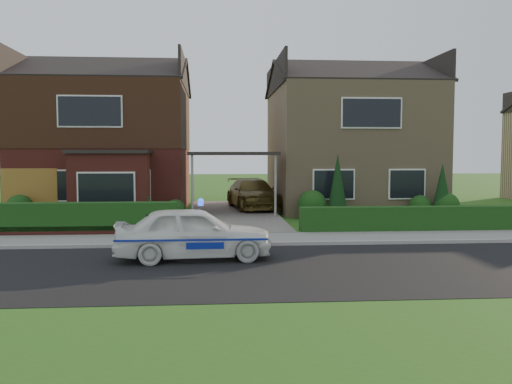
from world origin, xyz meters
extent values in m
plane|color=#274C14|center=(0.00, 0.00, 0.00)|extent=(120.00, 120.00, 0.00)
cube|color=black|center=(0.00, 0.00, 0.00)|extent=(60.00, 6.00, 0.02)
cube|color=#9E9993|center=(0.00, 3.05, 0.06)|extent=(60.00, 0.16, 0.12)
cube|color=slate|center=(0.00, 4.10, 0.05)|extent=(60.00, 2.00, 0.10)
cube|color=#274C14|center=(0.00, -5.00, 0.00)|extent=(60.00, 4.00, 0.01)
cube|color=#666059|center=(0.00, 11.00, 0.06)|extent=(3.80, 12.00, 0.12)
cube|color=maroon|center=(-5.80, 14.00, 2.90)|extent=(7.20, 8.00, 5.80)
cube|color=white|center=(-7.38, 9.98, 1.40)|extent=(1.80, 0.08, 1.30)
cube|color=white|center=(-4.22, 9.98, 1.40)|extent=(1.60, 0.08, 1.30)
cube|color=white|center=(-5.80, 9.98, 4.40)|extent=(2.60, 0.08, 1.30)
cube|color=black|center=(-5.80, 14.00, 4.35)|extent=(7.26, 8.06, 2.90)
cube|color=maroon|center=(-4.94, 9.30, 1.35)|extent=(3.00, 1.40, 2.70)
cube|color=black|center=(-4.94, 9.30, 2.77)|extent=(3.20, 1.60, 0.14)
cube|color=tan|center=(5.80, 14.00, 2.90)|extent=(7.20, 8.00, 5.80)
cube|color=white|center=(4.22, 9.98, 1.40)|extent=(1.80, 0.08, 1.30)
cube|color=white|center=(7.38, 9.98, 1.40)|extent=(1.60, 0.08, 1.30)
cube|color=white|center=(5.80, 9.98, 4.40)|extent=(2.60, 0.08, 1.30)
cube|color=black|center=(0.00, 11.00, 2.70)|extent=(3.80, 3.00, 0.14)
cylinder|color=gray|center=(-1.70, 9.60, 1.35)|extent=(0.10, 0.10, 2.70)
cylinder|color=gray|center=(1.70, 9.60, 1.35)|extent=(0.10, 0.10, 2.70)
cube|color=brown|center=(-8.25, 9.96, 1.05)|extent=(2.20, 0.10, 2.10)
cube|color=maroon|center=(-5.80, 5.30, 0.18)|extent=(7.70, 0.25, 0.36)
cube|color=black|center=(-5.80, 5.45, 0.00)|extent=(7.50, 0.55, 0.90)
cube|color=black|center=(5.80, 5.35, 0.00)|extent=(7.50, 0.55, 0.80)
sphere|color=black|center=(-8.50, 9.50, 0.54)|extent=(1.08, 1.08, 1.08)
sphere|color=black|center=(-4.00, 9.30, 0.66)|extent=(1.32, 1.32, 1.32)
sphere|color=black|center=(-2.40, 9.60, 0.42)|extent=(0.84, 0.84, 0.84)
sphere|color=black|center=(3.20, 9.40, 0.60)|extent=(1.20, 1.20, 1.20)
sphere|color=black|center=(7.80, 9.50, 0.48)|extent=(0.96, 0.96, 0.96)
sphere|color=black|center=(8.80, 9.20, 0.54)|extent=(1.08, 1.08, 1.08)
cone|color=black|center=(4.20, 9.20, 1.30)|extent=(0.90, 0.90, 2.60)
cone|color=black|center=(8.60, 9.20, 1.10)|extent=(0.90, 0.90, 2.20)
imported|color=white|center=(-1.34, 1.20, 0.67)|extent=(1.90, 4.07, 1.35)
sphere|color=#193FF2|center=(-1.14, 1.20, 1.43)|extent=(0.17, 0.17, 0.17)
cube|color=navy|center=(-1.34, 0.40, 0.62)|extent=(3.64, 0.02, 0.05)
cube|color=navy|center=(-1.34, 2.00, 0.62)|extent=(3.64, 0.01, 0.05)
ellipsoid|color=black|center=(-2.45, 1.10, 0.95)|extent=(0.22, 0.17, 0.21)
sphere|color=white|center=(-2.43, 1.04, 0.94)|extent=(0.11, 0.11, 0.11)
sphere|color=black|center=(-2.43, 1.08, 1.09)|extent=(0.13, 0.13, 0.13)
cone|color=black|center=(-2.47, 1.09, 1.15)|extent=(0.04, 0.04, 0.05)
cone|color=black|center=(-2.38, 1.09, 1.15)|extent=(0.04, 0.04, 0.05)
imported|color=brown|center=(1.00, 12.90, 0.81)|extent=(2.56, 4.97, 1.38)
imported|color=gray|center=(-6.24, 6.88, 0.39)|extent=(0.49, 0.41, 0.78)
imported|color=gray|center=(-5.88, 6.05, 0.33)|extent=(0.46, 0.42, 0.66)
imported|color=gray|center=(-2.50, 6.67, 0.36)|extent=(0.44, 0.44, 0.72)
camera|label=1|loc=(-0.81, -12.48, 2.68)|focal=38.00mm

